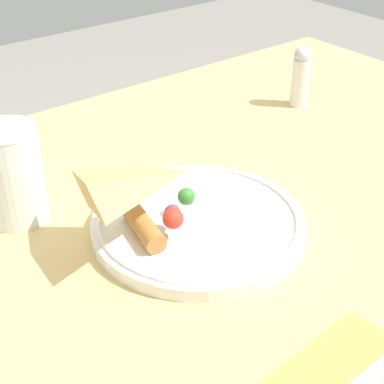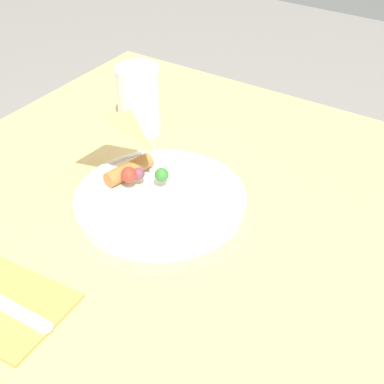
% 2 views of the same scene
% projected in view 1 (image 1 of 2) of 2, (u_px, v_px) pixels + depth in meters
% --- Properties ---
extents(dining_table, '(1.05, 0.86, 0.74)m').
position_uv_depth(dining_table, '(273.00, 260.00, 0.82)').
color(dining_table, '#DBB770').
rests_on(dining_table, ground_plane).
extents(plate_pizza, '(0.25, 0.25, 0.06)m').
position_uv_depth(plate_pizza, '(196.00, 221.00, 0.69)').
color(plate_pizza, white).
rests_on(plate_pizza, dining_table).
extents(milk_glass, '(0.08, 0.08, 0.12)m').
position_uv_depth(milk_glass, '(12.00, 176.00, 0.69)').
color(milk_glass, white).
rests_on(milk_glass, dining_table).
extents(salt_shaker, '(0.03, 0.03, 0.10)m').
position_uv_depth(salt_shaker, '(301.00, 76.00, 0.98)').
color(salt_shaker, silver).
rests_on(salt_shaker, dining_table).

